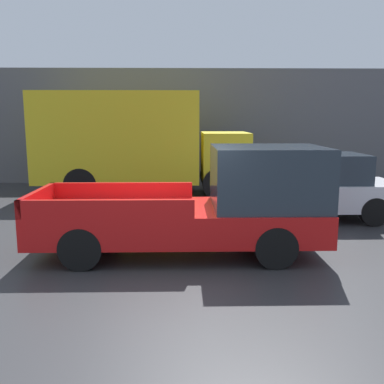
# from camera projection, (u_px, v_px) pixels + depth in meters

# --- Properties ---
(ground_plane) EXTENTS (60.00, 60.00, 0.00)m
(ground_plane) POSITION_uv_depth(u_px,v_px,m) (170.00, 260.00, 8.14)
(ground_plane) COLOR #2D2D30
(building_wall) EXTENTS (28.00, 0.15, 4.64)m
(building_wall) POSITION_uv_depth(u_px,v_px,m) (177.00, 126.00, 17.57)
(building_wall) COLOR #56565B
(building_wall) RESTS_ON ground
(pickup_truck) EXTENTS (5.62, 2.10, 2.13)m
(pickup_truck) POSITION_uv_depth(u_px,v_px,m) (211.00, 204.00, 8.44)
(pickup_truck) COLOR red
(pickup_truck) RESTS_ON ground
(car) EXTENTS (4.64, 1.87, 1.74)m
(car) POSITION_uv_depth(u_px,v_px,m) (310.00, 186.00, 11.37)
(car) COLOR silver
(car) RESTS_ON ground
(delivery_truck) EXTENTS (7.20, 2.35, 3.52)m
(delivery_truck) POSITION_uv_depth(u_px,v_px,m) (133.00, 141.00, 14.69)
(delivery_truck) COLOR gold
(delivery_truck) RESTS_ON ground
(newspaper_box) EXTENTS (0.45, 0.40, 1.15)m
(newspaper_box) POSITION_uv_depth(u_px,v_px,m) (271.00, 169.00, 17.64)
(newspaper_box) COLOR red
(newspaper_box) RESTS_ON ground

